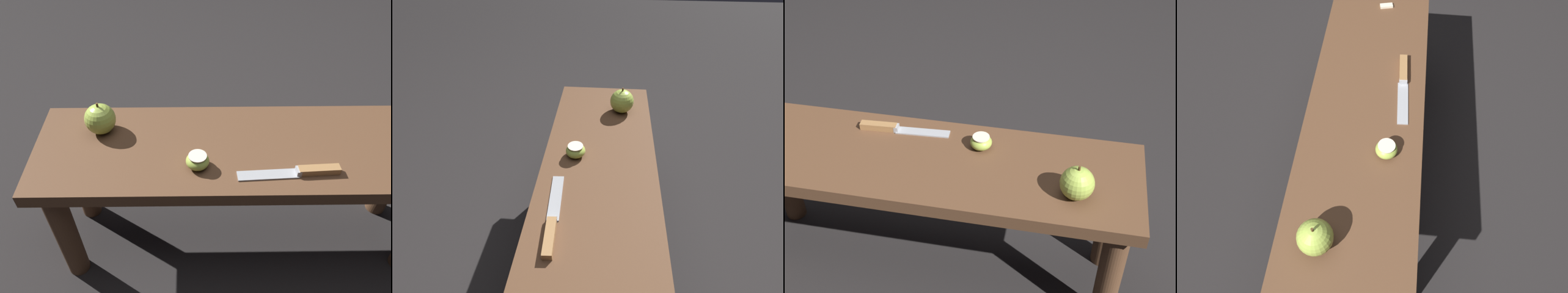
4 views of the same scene
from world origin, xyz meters
TOP-DOWN VIEW (x-y plane):
  - ground_plane at (0.00, 0.00)m, footprint 8.00×8.00m
  - wooden_bench at (0.00, 0.00)m, footprint 1.19×0.35m
  - knife at (-0.13, 0.11)m, footprint 0.27×0.04m
  - apple_whole at (0.42, -0.07)m, footprint 0.09×0.09m
  - apple_cut at (0.14, 0.08)m, footprint 0.06×0.06m

SIDE VIEW (x-z plane):
  - ground_plane at x=0.00m, z-range 0.00..0.00m
  - wooden_bench at x=0.00m, z-range 0.13..0.58m
  - knife at x=-0.13m, z-range 0.44..0.46m
  - apple_cut at x=0.14m, z-range 0.44..0.48m
  - apple_whole at x=0.42m, z-range 0.44..0.54m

